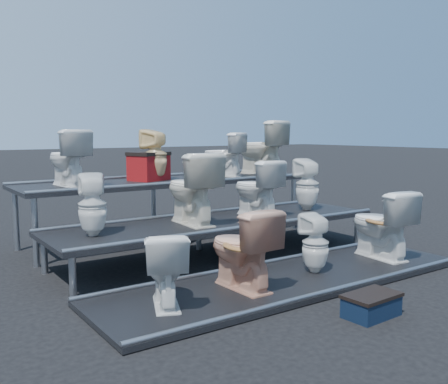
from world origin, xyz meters
TOP-DOWN VIEW (x-y plane):
  - ground at (0.00, 0.00)m, footprint 80.00×80.00m
  - tier_front at (0.00, -1.30)m, footprint 4.20×1.20m
  - tier_mid at (0.00, 0.00)m, footprint 4.20×1.20m
  - tier_back at (0.00, 1.30)m, footprint 4.20×1.20m
  - toilet_0 at (-1.44, -1.30)m, footprint 0.59×0.73m
  - toilet_1 at (-0.62, -1.30)m, footprint 0.45×0.77m
  - toilet_2 at (0.35, -1.30)m, footprint 0.31×0.32m
  - toilet_3 at (1.42, -1.30)m, footprint 0.54×0.84m
  - toilet_4 at (-1.60, 0.00)m, footprint 0.37×0.37m
  - toilet_5 at (-0.39, 0.00)m, footprint 0.53×0.86m
  - toilet_6 at (0.58, 0.00)m, footprint 0.43×0.73m
  - toilet_7 at (1.48, 0.00)m, footprint 0.38×0.39m
  - toilet_8 at (-1.43, 1.30)m, footprint 0.47×0.73m
  - toilet_9 at (-0.20, 1.30)m, footprint 0.43×0.44m
  - toilet_10 at (0.96, 1.30)m, footprint 0.61×0.75m
  - toilet_11 at (1.69, 1.30)m, footprint 0.67×0.93m
  - red_crate at (-0.27, 1.38)m, footprint 0.60×0.54m
  - step_stool at (-0.07, -2.39)m, footprint 0.48×0.30m

SIDE VIEW (x-z plane):
  - ground at x=0.00m, z-range 0.00..0.00m
  - tier_front at x=0.00m, z-range 0.00..0.06m
  - step_stool at x=-0.07m, z-range 0.00..0.17m
  - tier_mid at x=0.00m, z-range 0.00..0.46m
  - toilet_2 at x=0.35m, z-range 0.06..0.69m
  - toilet_0 at x=-1.44m, z-range 0.06..0.71m
  - tier_back at x=0.00m, z-range 0.00..0.86m
  - toilet_1 at x=-0.62m, z-range 0.06..0.84m
  - toilet_3 at x=1.42m, z-range 0.06..0.87m
  - toilet_4 at x=-1.60m, z-range 0.46..1.12m
  - toilet_7 at x=1.48m, z-range 0.46..1.17m
  - toilet_6 at x=0.58m, z-range 0.46..1.19m
  - toilet_5 at x=-0.39m, z-range 0.46..1.31m
  - red_crate at x=-0.27m, z-range 0.86..1.21m
  - toilet_10 at x=0.96m, z-range 0.86..1.53m
  - toilet_8 at x=-1.43m, z-range 0.86..1.57m
  - toilet_9 at x=-0.20m, z-range 0.86..1.58m
  - toilet_11 at x=1.69m, z-range 0.86..1.71m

